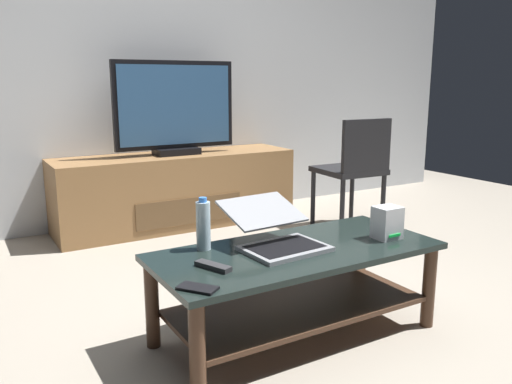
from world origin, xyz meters
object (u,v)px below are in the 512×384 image
object	(u,v)px
television	(175,110)
water_bottle_near	(203,225)
media_cabinet	(177,190)
tv_remote	(213,266)
cell_phone	(198,288)
dining_chair	(355,166)
laptop	(275,233)
router_box	(387,223)
coffee_table	(296,276)

from	to	relation	value
television	water_bottle_near	distance (m)	1.91
television	water_bottle_near	size ratio (longest dim) A/B	4.14
media_cabinet	tv_remote	world-z (taller)	media_cabinet
media_cabinet	television	bearing A→B (deg)	-90.00
water_bottle_near	cell_phone	world-z (taller)	water_bottle_near
dining_chair	tv_remote	xyz separation A→B (m)	(-1.76, -1.20, -0.08)
laptop	cell_phone	size ratio (longest dim) A/B	3.20
water_bottle_near	tv_remote	bearing A→B (deg)	-106.62
cell_phone	laptop	bearing A→B (deg)	-8.19
media_cabinet	water_bottle_near	world-z (taller)	water_bottle_near
dining_chair	cell_phone	bearing A→B (deg)	-144.55
router_box	cell_phone	distance (m)	1.01
media_cabinet	water_bottle_near	distance (m)	1.91
cell_phone	television	bearing A→B (deg)	32.97
tv_remote	dining_chair	bearing A→B (deg)	11.71
media_cabinet	dining_chair	xyz separation A→B (m)	(1.09, -0.84, 0.22)
router_box	tv_remote	size ratio (longest dim) A/B	0.94
television	router_box	bearing A→B (deg)	-84.48
coffee_table	laptop	distance (m)	0.21
television	tv_remote	size ratio (longest dim) A/B	5.96
cell_phone	tv_remote	distance (m)	0.21
router_box	water_bottle_near	distance (m)	0.85
tv_remote	coffee_table	bearing A→B (deg)	-17.36
media_cabinet	router_box	size ratio (longest dim) A/B	12.43
coffee_table	television	xyz separation A→B (m)	(0.25, 1.97, 0.63)
router_box	cell_phone	bearing A→B (deg)	-173.90
coffee_table	router_box	size ratio (longest dim) A/B	8.41
coffee_table	tv_remote	xyz separation A→B (m)	(-0.42, -0.04, 0.14)
dining_chair	cell_phone	size ratio (longest dim) A/B	6.14
tv_remote	water_bottle_near	bearing A→B (deg)	50.96
television	water_bottle_near	world-z (taller)	television
router_box	media_cabinet	bearing A→B (deg)	95.46
media_cabinet	router_box	xyz separation A→B (m)	(0.20, -2.08, 0.20)
dining_chair	cell_phone	xyz separation A→B (m)	(-1.90, -1.35, -0.08)
media_cabinet	tv_remote	xyz separation A→B (m)	(-0.67, -2.03, 0.14)
router_box	tv_remote	bearing A→B (deg)	176.71
laptop	cell_phone	xyz separation A→B (m)	(-0.50, -0.27, -0.06)
coffee_table	television	size ratio (longest dim) A/B	1.33
coffee_table	cell_phone	size ratio (longest dim) A/B	9.06
coffee_table	media_cabinet	bearing A→B (deg)	82.97
coffee_table	router_box	distance (m)	0.50
coffee_table	water_bottle_near	world-z (taller)	water_bottle_near
laptop	television	bearing A→B (deg)	80.69
dining_chair	laptop	world-z (taller)	dining_chair
media_cabinet	water_bottle_near	xyz separation A→B (m)	(-0.60, -1.80, 0.24)
coffee_table	water_bottle_near	distance (m)	0.47
coffee_table	router_box	bearing A→B (deg)	-11.15
television	dining_chair	bearing A→B (deg)	-36.76
router_box	laptop	bearing A→B (deg)	162.50
router_box	water_bottle_near	bearing A→B (deg)	160.28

